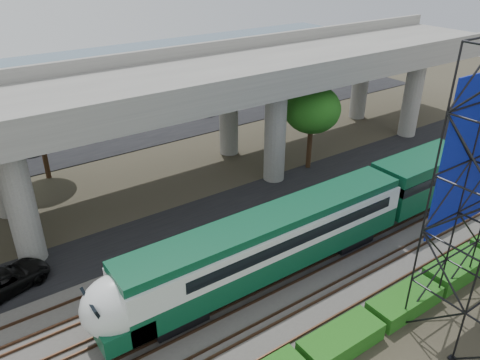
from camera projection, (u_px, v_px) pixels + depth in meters
ground at (272, 307)px, 26.54m from camera, size 140.00×140.00×0.00m
ballast_bed at (252, 287)px, 27.96m from camera, size 90.00×12.00×0.20m
service_road at (183, 224)px, 34.19m from camera, size 90.00×5.00×0.08m
parking_lot at (80, 129)px, 51.33m from camera, size 90.00×18.00×0.08m
harbor_water at (31, 84)px, 67.40m from camera, size 140.00×40.00×0.03m
rail_tracks at (252, 284)px, 27.88m from camera, size 90.00×9.52×0.16m
commuter_train at (299, 229)px, 28.46m from camera, size 29.30×3.06×4.30m
overpass at (123, 101)px, 33.73m from camera, size 80.00×12.00×12.40m
hedge_strip at (341, 340)px, 23.66m from camera, size 34.60×1.80×1.20m
trees at (83, 144)px, 33.42m from camera, size 40.94×16.94×7.69m
suv at (6, 280)px, 27.45m from camera, size 5.43×3.61×1.39m
parked_cars at (85, 124)px, 50.99m from camera, size 34.49×9.47×1.21m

